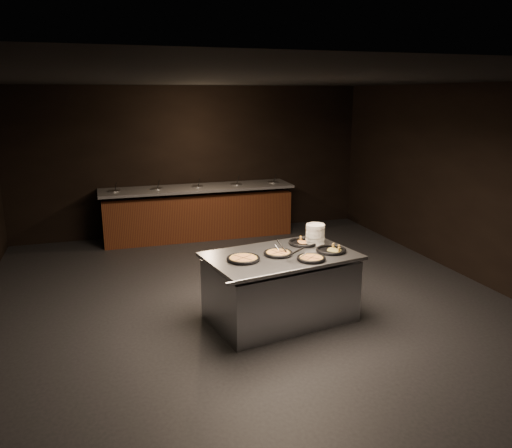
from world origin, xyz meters
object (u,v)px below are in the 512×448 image
at_px(serving_counter, 280,288).
at_px(pan_veggie_whole, 243,259).
at_px(pan_cheese_whole, 278,253).
at_px(plate_stack, 315,234).

height_order(serving_counter, pan_veggie_whole, pan_veggie_whole).
distance_m(serving_counter, pan_cheese_whole, 0.46).
height_order(plate_stack, pan_cheese_whole, plate_stack).
distance_m(plate_stack, pan_cheese_whole, 0.68).
bearing_deg(plate_stack, pan_veggie_whole, -162.10).
bearing_deg(plate_stack, pan_cheese_whole, -155.58).
xyz_separation_m(plate_stack, pan_cheese_whole, (-0.61, -0.28, -0.11)).
bearing_deg(pan_cheese_whole, plate_stack, 24.42).
height_order(serving_counter, pan_cheese_whole, pan_cheese_whole).
relative_size(serving_counter, pan_veggie_whole, 4.91).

